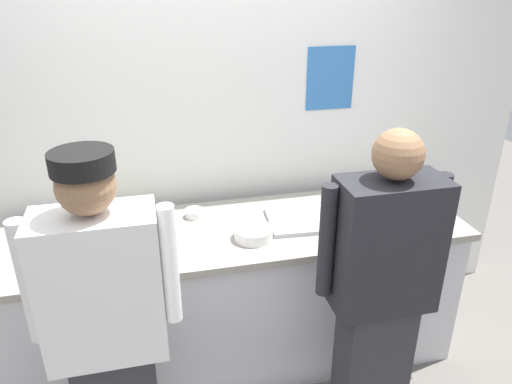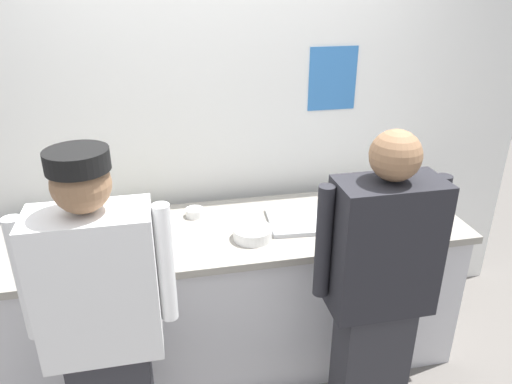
% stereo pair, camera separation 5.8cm
% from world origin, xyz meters
% --- Properties ---
extents(wall_back, '(4.03, 0.11, 2.80)m').
position_xyz_m(wall_back, '(0.00, 0.88, 1.40)').
color(wall_back, white).
rests_on(wall_back, ground).
extents(prep_counter, '(2.57, 0.73, 0.89)m').
position_xyz_m(prep_counter, '(0.00, 0.39, 0.45)').
color(prep_counter, silver).
rests_on(prep_counter, ground).
extents(chef_near_left, '(0.59, 0.24, 1.62)m').
position_xyz_m(chef_near_left, '(-0.63, -0.29, 0.87)').
color(chef_near_left, '#2D2D33').
rests_on(chef_near_left, ground).
extents(chef_center, '(0.59, 0.24, 1.61)m').
position_xyz_m(chef_center, '(0.56, -0.27, 0.85)').
color(chef_center, '#2D2D33').
rests_on(chef_center, ground).
extents(plate_stack_front, '(0.20, 0.20, 0.06)m').
position_xyz_m(plate_stack_front, '(0.09, 0.26, 0.92)').
color(plate_stack_front, white).
rests_on(plate_stack_front, prep_counter).
extents(mixing_bowl_steel, '(0.36, 0.36, 0.11)m').
position_xyz_m(mixing_bowl_steel, '(0.90, 0.32, 0.94)').
color(mixing_bowl_steel, '#B7BABF').
rests_on(mixing_bowl_steel, prep_counter).
extents(sheet_tray, '(0.51, 0.36, 0.02)m').
position_xyz_m(sheet_tray, '(0.45, 0.37, 0.90)').
color(sheet_tray, '#B7BABF').
rests_on(sheet_tray, prep_counter).
extents(squeeze_bottle_primary, '(0.06, 0.06, 0.18)m').
position_xyz_m(squeeze_bottle_primary, '(-0.56, 0.56, 0.97)').
color(squeeze_bottle_primary, '#E5E066').
rests_on(squeeze_bottle_primary, prep_counter).
extents(ramekin_green_sauce, '(0.08, 0.08, 0.04)m').
position_xyz_m(ramekin_green_sauce, '(-0.70, 0.36, 0.91)').
color(ramekin_green_sauce, white).
rests_on(ramekin_green_sauce, prep_counter).
extents(ramekin_orange_sauce, '(0.11, 0.11, 0.05)m').
position_xyz_m(ramekin_orange_sauce, '(-0.84, 0.19, 0.91)').
color(ramekin_orange_sauce, white).
rests_on(ramekin_orange_sauce, prep_counter).
extents(ramekin_yellow_sauce, '(0.10, 0.10, 0.05)m').
position_xyz_m(ramekin_yellow_sauce, '(-0.18, 0.58, 0.91)').
color(ramekin_yellow_sauce, white).
rests_on(ramekin_yellow_sauce, prep_counter).
extents(ramekin_red_sauce, '(0.08, 0.08, 0.04)m').
position_xyz_m(ramekin_red_sauce, '(-1.07, 0.55, 0.91)').
color(ramekin_red_sauce, white).
rests_on(ramekin_red_sauce, prep_counter).
extents(deli_cup, '(0.09, 0.09, 0.08)m').
position_xyz_m(deli_cup, '(-0.48, 0.27, 0.93)').
color(deli_cup, white).
rests_on(deli_cup, prep_counter).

